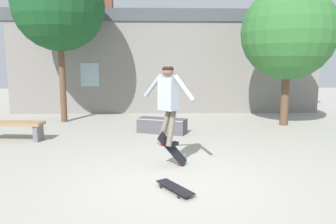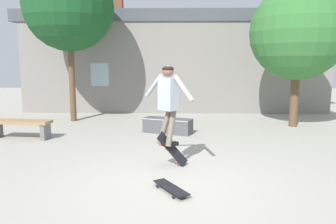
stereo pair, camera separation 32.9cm
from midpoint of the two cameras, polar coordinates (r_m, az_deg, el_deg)
The scene contains 9 objects.
ground_plane at distance 5.82m, azimuth 2.70°, elevation -11.79°, with size 40.00×40.00×0.00m, color #A39E93.
building_backdrop at distance 13.06m, azimuth 1.85°, elevation 9.10°, with size 12.84×0.52×5.06m.
tree_right at distance 11.10m, azimuth 22.54°, elevation 12.67°, with size 2.93×2.93×4.40m.
tree_left at distance 11.80m, azimuth -16.11°, elevation 17.29°, with size 2.98×2.98×5.36m.
park_bench at distance 9.51m, azimuth -23.40°, elevation -2.15°, with size 1.67×0.61×0.50m.
skate_ledge at distance 9.43m, azimuth 0.96°, elevation -2.40°, with size 1.48×0.95×0.43m.
skater at distance 6.17m, azimuth 1.53°, elevation 2.43°, with size 0.97×0.95×1.53m.
skateboard_flipping at distance 6.34m, azimuth 2.29°, elevation -6.61°, with size 0.60×0.41×0.77m.
skateboard_resting at distance 5.31m, azimuth 2.31°, elevation -13.02°, with size 0.60×0.78×0.08m.
Camera 2 is at (0.02, -5.45, 2.04)m, focal length 35.00 mm.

